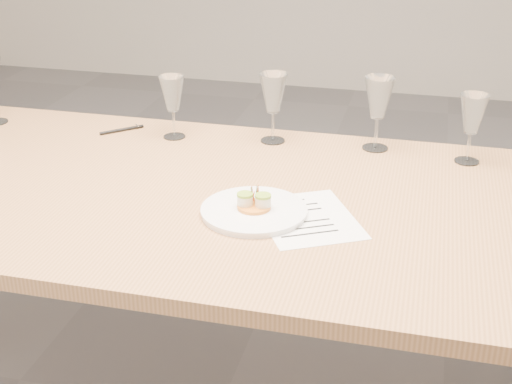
% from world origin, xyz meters
% --- Properties ---
extents(dining_table, '(2.40, 1.00, 0.75)m').
position_xyz_m(dining_table, '(0.00, 0.00, 0.68)').
color(dining_table, '#B6814F').
rests_on(dining_table, ground).
extents(dinner_plate, '(0.26, 0.26, 0.07)m').
position_xyz_m(dinner_plate, '(0.14, -0.10, 0.76)').
color(dinner_plate, white).
rests_on(dinner_plate, dining_table).
extents(recipe_sheet, '(0.32, 0.35, 0.00)m').
position_xyz_m(recipe_sheet, '(0.27, -0.09, 0.75)').
color(recipe_sheet, white).
rests_on(recipe_sheet, dining_table).
extents(ballpoint_pen, '(0.11, 0.11, 0.01)m').
position_xyz_m(ballpoint_pen, '(-0.41, 0.36, 0.76)').
color(ballpoint_pen, black).
rests_on(ballpoint_pen, dining_table).
extents(wine_glass_1, '(0.08, 0.08, 0.19)m').
position_xyz_m(wine_glass_1, '(-0.23, 0.35, 0.89)').
color(wine_glass_1, white).
rests_on(wine_glass_1, dining_table).
extents(wine_glass_2, '(0.09, 0.09, 0.21)m').
position_xyz_m(wine_glass_2, '(0.08, 0.39, 0.90)').
color(wine_glass_2, white).
rests_on(wine_glass_2, dining_table).
extents(wine_glass_3, '(0.09, 0.09, 0.22)m').
position_xyz_m(wine_glass_3, '(0.39, 0.41, 0.90)').
color(wine_glass_3, white).
rests_on(wine_glass_3, dining_table).
extents(wine_glass_4, '(0.08, 0.08, 0.20)m').
position_xyz_m(wine_glass_4, '(0.65, 0.37, 0.89)').
color(wine_glass_4, white).
rests_on(wine_glass_4, dining_table).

